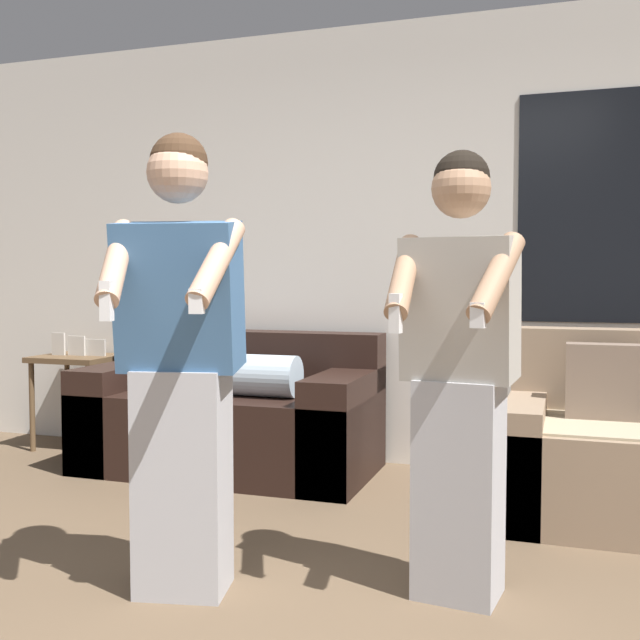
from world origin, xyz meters
name	(u,v)px	position (x,y,z in m)	size (l,w,h in m)	color
wall_back	(406,245)	(0.02, 2.74, 1.35)	(6.49, 0.07, 2.70)	silver
couch	(231,417)	(-0.94, 2.26, 0.32)	(1.72, 0.86, 0.82)	black
armchair	(604,453)	(1.14, 2.00, 0.31)	(0.90, 0.87, 0.89)	#937A60
side_table	(77,369)	(-2.17, 2.45, 0.54)	(0.52, 0.45, 0.78)	brown
person_left	(181,364)	(-0.36, 0.59, 0.84)	(0.49, 0.54, 1.67)	#B2B2B7
person_right	(459,373)	(0.60, 0.87, 0.81)	(0.45, 0.50, 1.60)	#B2B2B7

